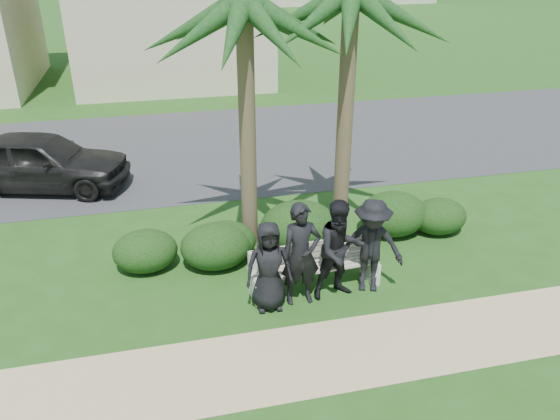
{
  "coord_description": "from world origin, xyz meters",
  "views": [
    {
      "loc": [
        -2.07,
        -7.93,
        5.66
      ],
      "look_at": [
        0.03,
        1.0,
        1.14
      ],
      "focal_mm": 35.0,
      "sensor_mm": 36.0,
      "label": 1
    }
  ],
  "objects_px": {
    "man_c": "(340,250)",
    "man_a": "(269,266)",
    "palm_left": "(244,10)",
    "man_d": "(371,246)",
    "man_b": "(301,255)",
    "park_bench": "(315,270)",
    "car_a": "(41,161)"
  },
  "relations": [
    {
      "from": "man_b",
      "to": "man_d",
      "type": "relative_size",
      "value": 1.06
    },
    {
      "from": "man_c",
      "to": "man_a",
      "type": "bearing_deg",
      "value": 177.02
    },
    {
      "from": "palm_left",
      "to": "man_c",
      "type": "bearing_deg",
      "value": -61.84
    },
    {
      "from": "man_a",
      "to": "man_c",
      "type": "bearing_deg",
      "value": 4.66
    },
    {
      "from": "man_a",
      "to": "car_a",
      "type": "xyz_separation_m",
      "value": [
        -4.49,
        6.24,
        -0.08
      ]
    },
    {
      "from": "man_c",
      "to": "palm_left",
      "type": "relative_size",
      "value": 0.33
    },
    {
      "from": "man_d",
      "to": "man_c",
      "type": "bearing_deg",
      "value": -155.5
    },
    {
      "from": "park_bench",
      "to": "man_c",
      "type": "relative_size",
      "value": 1.3
    },
    {
      "from": "palm_left",
      "to": "car_a",
      "type": "distance_m",
      "value": 7.19
    },
    {
      "from": "man_c",
      "to": "car_a",
      "type": "bearing_deg",
      "value": 127.02
    },
    {
      "from": "park_bench",
      "to": "palm_left",
      "type": "bearing_deg",
      "value": 109.95
    },
    {
      "from": "man_d",
      "to": "man_b",
      "type": "bearing_deg",
      "value": -157.08
    },
    {
      "from": "park_bench",
      "to": "man_b",
      "type": "height_order",
      "value": "man_b"
    },
    {
      "from": "man_b",
      "to": "car_a",
      "type": "bearing_deg",
      "value": 128.19
    },
    {
      "from": "park_bench",
      "to": "car_a",
      "type": "bearing_deg",
      "value": 128.87
    },
    {
      "from": "park_bench",
      "to": "car_a",
      "type": "xyz_separation_m",
      "value": [
        -5.41,
        5.86,
        0.36
      ]
    },
    {
      "from": "park_bench",
      "to": "man_d",
      "type": "bearing_deg",
      "value": -19.45
    },
    {
      "from": "man_b",
      "to": "man_d",
      "type": "distance_m",
      "value": 1.29
    },
    {
      "from": "park_bench",
      "to": "man_a",
      "type": "xyz_separation_m",
      "value": [
        -0.92,
        -0.38,
        0.44
      ]
    },
    {
      "from": "man_b",
      "to": "man_c",
      "type": "bearing_deg",
      "value": 0.95
    },
    {
      "from": "man_c",
      "to": "car_a",
      "type": "xyz_separation_m",
      "value": [
        -5.75,
        6.17,
        -0.19
      ]
    },
    {
      "from": "park_bench",
      "to": "man_b",
      "type": "relative_size",
      "value": 1.27
    },
    {
      "from": "man_b",
      "to": "man_c",
      "type": "xyz_separation_m",
      "value": [
        0.7,
        0.02,
        -0.02
      ]
    },
    {
      "from": "palm_left",
      "to": "car_a",
      "type": "xyz_separation_m",
      "value": [
        -4.58,
        3.97,
        -3.87
      ]
    },
    {
      "from": "man_a",
      "to": "palm_left",
      "type": "distance_m",
      "value": 4.42
    },
    {
      "from": "man_c",
      "to": "palm_left",
      "type": "bearing_deg",
      "value": 112.18
    },
    {
      "from": "man_d",
      "to": "car_a",
      "type": "bearing_deg",
      "value": 155.63
    },
    {
      "from": "man_a",
      "to": "man_c",
      "type": "distance_m",
      "value": 1.27
    },
    {
      "from": "palm_left",
      "to": "man_d",
      "type": "bearing_deg",
      "value": -50.52
    },
    {
      "from": "park_bench",
      "to": "man_c",
      "type": "height_order",
      "value": "man_c"
    },
    {
      "from": "palm_left",
      "to": "car_a",
      "type": "relative_size",
      "value": 1.3
    },
    {
      "from": "park_bench",
      "to": "man_a",
      "type": "relative_size",
      "value": 1.47
    }
  ]
}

